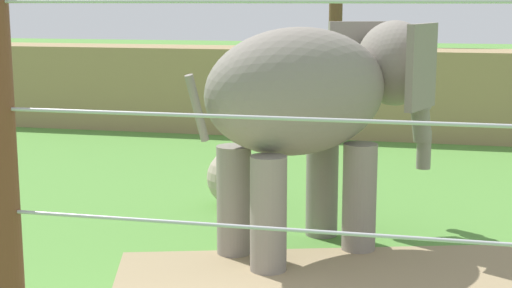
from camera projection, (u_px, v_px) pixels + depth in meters
embankment_wall at (348, 92)px, 20.27m from camera, size 36.00×1.80×2.25m
elephant at (317, 100)px, 10.72m from camera, size 3.54×3.65×3.20m
enrichment_ball at (236, 178)px, 13.24m from camera, size 0.99×0.99×0.99m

